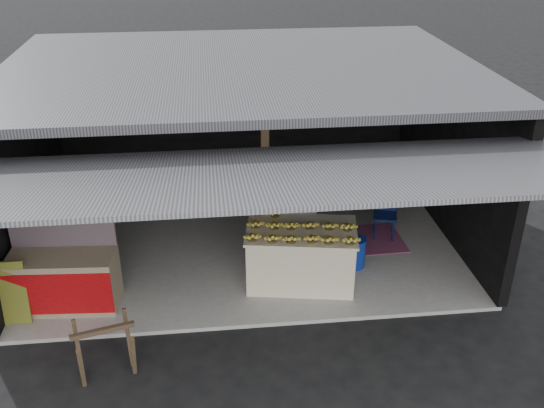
{
  "coord_description": "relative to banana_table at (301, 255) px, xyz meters",
  "views": [
    {
      "loc": [
        -0.53,
        -6.6,
        5.29
      ],
      "look_at": [
        0.37,
        1.55,
        1.1
      ],
      "focal_mm": 40.0,
      "sensor_mm": 36.0,
      "label": 1
    }
  ],
  "objects": [
    {
      "name": "magenta_rug",
      "position": [
        1.16,
        1.08,
        -0.44
      ],
      "size": [
        1.53,
        1.05,
        0.01
      ],
      "primitive_type": "cube",
      "rotation": [
        0.0,
        0.0,
        0.03
      ],
      "color": "maroon",
      "rests_on": "concrete_slab"
    },
    {
      "name": "shophouse",
      "position": [
        -0.74,
        1.83,
        1.59
      ],
      "size": [
        7.4,
        7.29,
        3.02
      ],
      "color": "black",
      "rests_on": "ground"
    },
    {
      "name": "plastic_chair",
      "position": [
        1.64,
        1.24,
        0.03
      ],
      "size": [
        0.47,
        0.47,
        0.81
      ],
      "rotation": [
        0.0,
        0.0,
        -0.28
      ],
      "color": "#0B143D",
      "rests_on": "concrete_slab"
    },
    {
      "name": "water_barrel",
      "position": [
        0.91,
        0.31,
        -0.21
      ],
      "size": [
        0.32,
        0.32,
        0.46
      ],
      "primitive_type": "cylinder",
      "color": "navy",
      "rests_on": "concrete_slab"
    },
    {
      "name": "green_signboard",
      "position": [
        -4.12,
        -0.54,
        0.02
      ],
      "size": [
        0.62,
        0.17,
        0.92
      ],
      "primitive_type": "cube",
      "rotation": [
        -0.14,
        0.0,
        0.0
      ],
      "color": "black",
      "rests_on": "concrete_slab"
    },
    {
      "name": "picture_frames",
      "position": [
        -0.91,
        3.91,
        1.42
      ],
      "size": [
        1.62,
        0.04,
        0.46
      ],
      "color": "black",
      "rests_on": "shophouse"
    },
    {
      "name": "white_crate",
      "position": [
        -0.1,
        0.84,
        0.03
      ],
      "size": [
        0.85,
        0.59,
        0.95
      ],
      "rotation": [
        0.0,
        0.0,
        -0.0
      ],
      "color": "white",
      "rests_on": "concrete_slab"
    },
    {
      "name": "neighbor_stall",
      "position": [
        -3.39,
        -0.23,
        0.01
      ],
      "size": [
        1.5,
        0.76,
        1.51
      ],
      "rotation": [
        0.0,
        0.0,
        -0.07
      ],
      "color": "#998466",
      "rests_on": "concrete_slab"
    },
    {
      "name": "concrete_slab",
      "position": [
        -0.74,
        1.52,
        -0.48
      ],
      "size": [
        7.0,
        5.0,
        0.06
      ],
      "primitive_type": "cube",
      "color": "gray",
      "rests_on": "ground"
    },
    {
      "name": "sawhorse",
      "position": [
        -2.64,
        -1.72,
        -0.04
      ],
      "size": [
        0.8,
        0.79,
        0.73
      ],
      "rotation": [
        0.0,
        0.0,
        0.26
      ],
      "color": "#4A3725",
      "rests_on": "ground"
    },
    {
      "name": "ground",
      "position": [
        -0.74,
        -0.98,
        -0.51
      ],
      "size": [
        80.0,
        80.0,
        0.0
      ],
      "primitive_type": "plane",
      "color": "black",
      "rests_on": "ground"
    },
    {
      "name": "banana_table",
      "position": [
        0.0,
        0.0,
        0.0
      ],
      "size": [
        1.76,
        1.25,
        0.89
      ],
      "rotation": [
        0.0,
        0.0,
        -0.17
      ],
      "color": "silver",
      "rests_on": "concrete_slab"
    },
    {
      "name": "banana_pile",
      "position": [
        -0.0,
        -0.0,
        0.53
      ],
      "size": [
        1.62,
        1.14,
        0.18
      ],
      "primitive_type": null,
      "rotation": [
        0.0,
        0.0,
        -0.17
      ],
      "color": "gold",
      "rests_on": "banana_table"
    }
  ]
}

